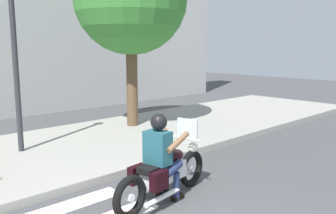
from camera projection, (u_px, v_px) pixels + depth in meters
name	position (u px, v px, depth m)	size (l,w,h in m)	color
sidewalk	(22.00, 159.00, 7.72)	(24.00, 4.40, 0.15)	gray
motorcycle	(164.00, 173.00, 5.77)	(2.21, 0.76, 1.24)	black
rider	(161.00, 152.00, 5.65)	(0.68, 0.60, 1.45)	#1E4C59
street_lamp	(14.00, 35.00, 7.68)	(0.28, 0.28, 4.46)	#2D2D33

